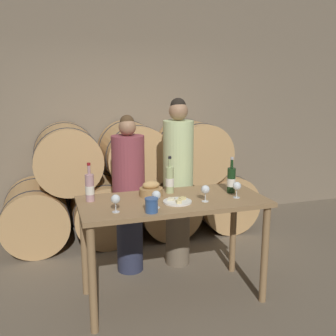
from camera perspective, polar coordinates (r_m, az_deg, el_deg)
The scene contains 16 objects.
ground_plane at distance 3.82m, azimuth 0.69°, elevation -18.19°, with size 10.00×10.00×0.00m, color #726654.
stone_wall_back at distance 5.43m, azimuth -6.59°, elevation 8.72°, with size 10.00×0.12×3.20m.
barrel_stack at distance 5.01m, azimuth -5.06°, elevation -2.30°, with size 3.17×0.92×1.46m.
tasting_table at distance 3.48m, azimuth 0.73°, elevation -6.64°, with size 1.63×0.73×0.94m.
person_left at distance 4.01m, azimuth -5.71°, elevation -3.81°, with size 0.33×0.33×1.63m.
person_right at distance 4.12m, azimuth 1.46°, elevation -1.94°, with size 0.31×0.31×1.79m.
wine_bottle_red at distance 3.66m, azimuth 9.17°, elevation -1.75°, with size 0.08×0.08×0.33m.
wine_bottle_white at distance 3.61m, azimuth 0.26°, elevation -1.72°, with size 0.08×0.08×0.34m.
wine_bottle_rose at distance 3.42m, azimuth -11.29°, elevation -2.80°, with size 0.08×0.08×0.34m.
blue_crock at distance 3.09m, azimuth -2.40°, elevation -5.33°, with size 0.11×0.11×0.12m.
bread_basket at distance 3.53m, azimuth -2.47°, elevation -3.23°, with size 0.21×0.21×0.14m.
cheese_plate at distance 3.35m, azimuth 1.37°, elevation -4.86°, with size 0.25×0.25×0.04m.
wine_glass_far_left at distance 3.11m, azimuth -7.62°, elevation -4.56°, with size 0.07×0.07×0.14m.
wine_glass_left at distance 3.19m, azimuth -1.71°, elevation -4.02°, with size 0.07×0.07×0.14m.
wine_glass_center at distance 3.36m, azimuth 5.45°, elevation -3.18°, with size 0.07×0.07×0.14m.
wine_glass_right at distance 3.51m, azimuth 9.97°, elevation -2.65°, with size 0.07×0.07×0.14m.
Camera 1 is at (-1.03, -3.12, 1.95)m, focal length 42.00 mm.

